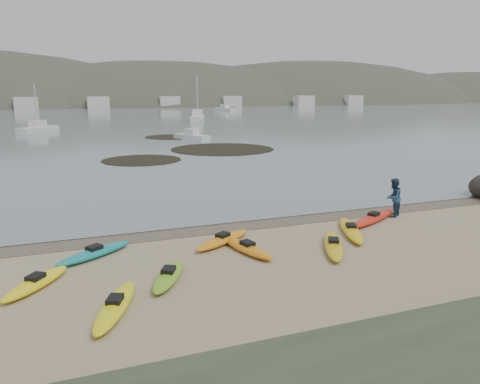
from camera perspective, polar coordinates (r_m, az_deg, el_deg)
name	(u,v)px	position (r m, az deg, el deg)	size (l,w,h in m)	color
ground	(240,222)	(22.56, 0.00, -3.72)	(600.00, 600.00, 0.00)	tan
wet_sand	(242,224)	(22.29, 0.28, -3.91)	(60.00, 60.00, 0.00)	brown
water	(72,100)	(320.41, -19.82, 10.53)	(1200.00, 1200.00, 0.00)	slate
kayaks	(241,249)	(18.32, 0.16, -7.01)	(18.21, 8.25, 0.34)	gold
person_east	(393,198)	(24.58, 18.20, -0.65)	(0.95, 0.74, 1.96)	navy
kelp_mats	(193,148)	(51.83, -5.76, 5.40)	(18.50, 27.16, 0.04)	black
moored_boats	(103,119)	(99.41, -16.38, 8.58)	(89.91, 82.19, 1.24)	silver
far_hills	(170,139)	(220.45, -8.47, 6.45)	(550.00, 135.00, 80.00)	#384235
far_town	(103,103)	(165.88, -16.39, 10.40)	(199.00, 5.00, 4.00)	beige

